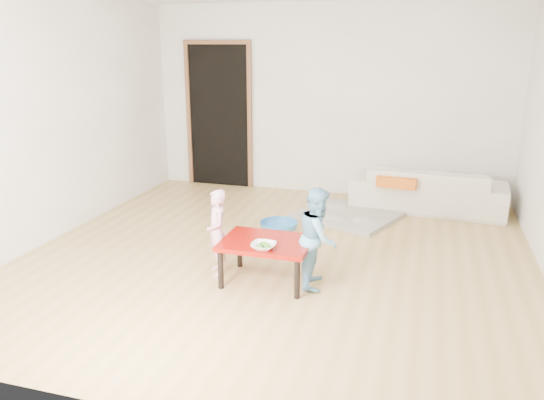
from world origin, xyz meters
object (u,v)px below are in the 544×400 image
at_px(child_pink, 217,232).
at_px(child_blue, 318,237).
at_px(bowl, 264,246).
at_px(sofa, 428,189).
at_px(red_table, 266,261).
at_px(basin, 279,227).

distance_m(child_pink, child_blue, 0.94).
bearing_deg(child_pink, bowl, 31.21).
height_order(child_pink, child_blue, child_blue).
bearing_deg(bowl, sofa, 65.07).
xyz_separation_m(red_table, bowl, (0.03, -0.19, 0.22)).
height_order(bowl, child_pink, child_pink).
height_order(sofa, child_pink, child_pink).
bearing_deg(red_table, child_pink, 174.74).
bearing_deg(child_blue, basin, 25.74).
distance_m(bowl, child_pink, 0.57).
bearing_deg(basin, child_blue, -59.51).
distance_m(sofa, bowl, 3.14).
xyz_separation_m(bowl, basin, (-0.27, 1.44, -0.35)).
relative_size(sofa, child_pink, 2.36).
bearing_deg(bowl, red_table, 100.01).
height_order(bowl, child_blue, child_blue).
distance_m(red_table, bowl, 0.30).
bearing_deg(red_table, bowl, -79.99).
relative_size(red_table, bowl, 3.74).
distance_m(sofa, child_pink, 3.19).
bearing_deg(basin, bowl, -79.27).
bearing_deg(bowl, basin, 100.73).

